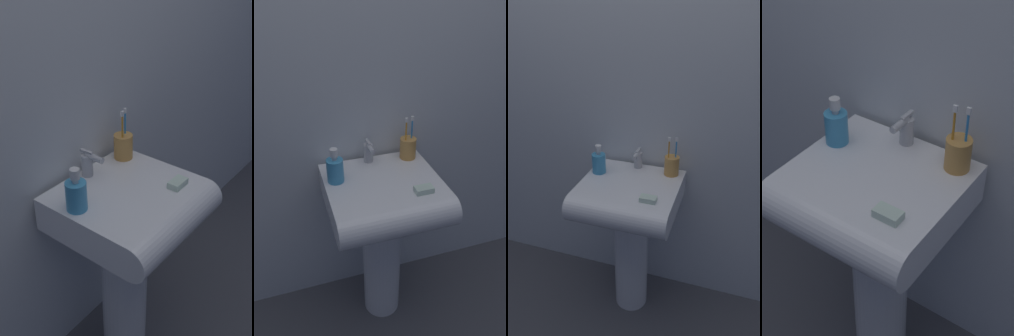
% 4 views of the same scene
% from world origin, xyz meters
% --- Properties ---
extents(wall_back, '(5.00, 0.05, 2.40)m').
position_xyz_m(wall_back, '(0.00, 0.25, 1.20)').
color(wall_back, silver).
rests_on(wall_back, ground).
extents(sink_pedestal, '(0.18, 0.18, 0.69)m').
position_xyz_m(sink_pedestal, '(0.00, 0.00, 0.34)').
color(sink_pedestal, white).
rests_on(sink_pedestal, ground).
extents(sink_basin, '(0.48, 0.47, 0.13)m').
position_xyz_m(sink_basin, '(0.00, -0.05, 0.75)').
color(sink_basin, white).
rests_on(sink_basin, sink_pedestal).
extents(faucet, '(0.04, 0.10, 0.10)m').
position_xyz_m(faucet, '(-0.01, 0.15, 0.87)').
color(faucet, '#B7B7BC').
rests_on(faucet, sink_basin).
extents(toothbrush_cup, '(0.07, 0.07, 0.21)m').
position_xyz_m(toothbrush_cup, '(0.17, 0.14, 0.87)').
color(toothbrush_cup, '#D19347').
rests_on(toothbrush_cup, sink_basin).
extents(soap_bottle, '(0.07, 0.07, 0.15)m').
position_xyz_m(soap_bottle, '(-0.19, 0.05, 0.87)').
color(soap_bottle, '#3F99CC').
rests_on(soap_bottle, sink_basin).
extents(bar_soap, '(0.07, 0.04, 0.02)m').
position_xyz_m(bar_soap, '(0.13, -0.14, 0.83)').
color(bar_soap, silver).
rests_on(bar_soap, sink_basin).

